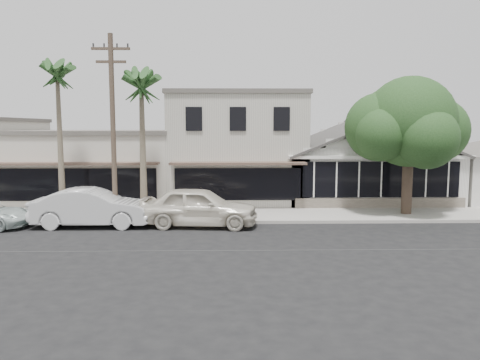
{
  "coord_description": "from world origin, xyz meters",
  "views": [
    {
      "loc": [
        -3.44,
        -17.28,
        4.67
      ],
      "look_at": [
        -2.94,
        6.0,
        2.02
      ],
      "focal_mm": 35.0,
      "sensor_mm": 36.0,
      "label": 1
    }
  ],
  "objects_px": {
    "utility_pole": "(113,124)",
    "car_0": "(199,207)",
    "shade_tree": "(407,125)",
    "car_1": "(92,208)"
  },
  "relations": [
    {
      "from": "utility_pole",
      "to": "car_0",
      "type": "bearing_deg",
      "value": -10.57
    },
    {
      "from": "car_0",
      "to": "shade_tree",
      "type": "bearing_deg",
      "value": -71.71
    },
    {
      "from": "utility_pole",
      "to": "car_1",
      "type": "relative_size",
      "value": 1.65
    },
    {
      "from": "car_0",
      "to": "car_1",
      "type": "relative_size",
      "value": 1.0
    },
    {
      "from": "car_1",
      "to": "utility_pole",
      "type": "bearing_deg",
      "value": -51.69
    },
    {
      "from": "car_0",
      "to": "car_1",
      "type": "bearing_deg",
      "value": 94.61
    },
    {
      "from": "car_1",
      "to": "shade_tree",
      "type": "relative_size",
      "value": 0.75
    },
    {
      "from": "utility_pole",
      "to": "car_1",
      "type": "height_order",
      "value": "utility_pole"
    },
    {
      "from": "utility_pole",
      "to": "car_0",
      "type": "height_order",
      "value": "utility_pole"
    },
    {
      "from": "utility_pole",
      "to": "shade_tree",
      "type": "distance_m",
      "value": 14.85
    }
  ]
}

